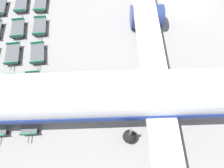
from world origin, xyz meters
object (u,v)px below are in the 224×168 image
object	(u,v)px
baggage_dolly_row_mid_b_col_c	(38,54)
baggage_dolly_row_mid_b_col_e	(30,121)
airplane	(172,93)
baggage_dolly_row_mid_b_col_b	(40,27)
baggage_dolly_row_mid_b_col_d	(32,84)
baggage_dolly_row_mid_a_col_d	(9,87)
baggage_dolly_row_near_col_a	(0,7)
baggage_dolly_row_mid_a_col_b	(18,29)
baggage_dolly_row_mid_a_col_e	(0,122)
baggage_dolly_row_mid_a_col_a	(21,4)
baggage_dolly_row_mid_a_col_c	(13,54)
baggage_dolly_row_mid_b_col_a	(41,4)

from	to	relation	value
baggage_dolly_row_mid_b_col_c	baggage_dolly_row_mid_b_col_e	bearing A→B (deg)	-2.17
airplane	baggage_dolly_row_mid_b_col_b	bearing A→B (deg)	-133.64
airplane	baggage_dolly_row_mid_b_col_d	world-z (taller)	airplane
airplane	baggage_dolly_row_mid_a_col_d	bearing A→B (deg)	-104.59
baggage_dolly_row_near_col_a	baggage_dolly_row_mid_b_col_e	size ratio (longest dim) A/B	1.00
baggage_dolly_row_mid_a_col_b	airplane	bearing A→B (deg)	51.85
baggage_dolly_row_mid_a_col_e	baggage_dolly_row_mid_b_col_d	world-z (taller)	same
baggage_dolly_row_mid_a_col_a	baggage_dolly_row_mid_a_col_c	distance (m)	8.13
airplane	baggage_dolly_row_mid_a_col_b	bearing A→B (deg)	-128.15
baggage_dolly_row_mid_a_col_d	baggage_dolly_row_mid_b_col_c	xyz separation A→B (m)	(-4.01, 2.78, 0.00)
baggage_dolly_row_mid_a_col_b	baggage_dolly_row_mid_a_col_a	bearing A→B (deg)	179.34
baggage_dolly_row_near_col_a	baggage_dolly_row_mid_a_col_e	size ratio (longest dim) A/B	1.00
baggage_dolly_row_mid_b_col_b	baggage_dolly_row_mid_a_col_a	bearing A→B (deg)	-148.45
baggage_dolly_row_mid_b_col_a	baggage_dolly_row_mid_b_col_b	xyz separation A→B (m)	(4.04, 0.07, 0.00)
baggage_dolly_row_mid_a_col_c	baggage_dolly_row_mid_b_col_e	xyz separation A→B (m)	(8.24, 2.50, 0.00)
baggage_dolly_row_mid_b_col_d	baggage_dolly_row_mid_a_col_d	bearing A→B (deg)	-88.82
baggage_dolly_row_mid_a_col_a	baggage_dolly_row_mid_b_col_d	world-z (taller)	same
baggage_dolly_row_near_col_a	baggage_dolly_row_mid_a_col_c	world-z (taller)	same
airplane	baggage_dolly_row_mid_b_col_c	bearing A→B (deg)	-122.12
baggage_dolly_row_near_col_a	baggage_dolly_row_mid_a_col_d	distance (m)	12.40
baggage_dolly_row_mid_a_col_b	baggage_dolly_row_mid_b_col_e	distance (m)	12.27
baggage_dolly_row_mid_b_col_c	baggage_dolly_row_mid_b_col_d	bearing A→B (deg)	-5.37
baggage_dolly_row_near_col_a	baggage_dolly_row_mid_b_col_b	world-z (taller)	same
baggage_dolly_row_near_col_a	baggage_dolly_row_mid_a_col_b	distance (m)	4.90
baggage_dolly_row_mid_a_col_b	baggage_dolly_row_mid_a_col_d	distance (m)	8.06
baggage_dolly_row_mid_b_col_b	baggage_dolly_row_mid_b_col_e	size ratio (longest dim) A/B	1.00
baggage_dolly_row_mid_a_col_c	baggage_dolly_row_mid_a_col_a	bearing A→B (deg)	177.92
baggage_dolly_row_mid_a_col_a	baggage_dolly_row_mid_a_col_b	size ratio (longest dim) A/B	1.00
baggage_dolly_row_mid_a_col_a	baggage_dolly_row_near_col_a	bearing A→B (deg)	-85.62
airplane	baggage_dolly_row_mid_a_col_a	world-z (taller)	airplane
baggage_dolly_row_mid_a_col_b	baggage_dolly_row_mid_b_col_e	size ratio (longest dim) A/B	0.99
baggage_dolly_row_mid_a_col_a	baggage_dolly_row_mid_b_col_e	xyz separation A→B (m)	(16.37, 2.21, 0.00)
baggage_dolly_row_mid_a_col_b	baggage_dolly_row_mid_b_col_d	size ratio (longest dim) A/B	1.00
baggage_dolly_row_mid_b_col_a	baggage_dolly_row_mid_b_col_b	distance (m)	4.04
baggage_dolly_row_mid_b_col_a	baggage_dolly_row_mid_b_col_c	size ratio (longest dim) A/B	1.01
baggage_dolly_row_mid_b_col_e	baggage_dolly_row_mid_b_col_b	bearing A→B (deg)	178.17
baggage_dolly_row_mid_b_col_a	baggage_dolly_row_mid_b_col_d	xyz separation A→B (m)	(12.12, -0.39, 0.00)
baggage_dolly_row_mid_a_col_a	baggage_dolly_row_mid_a_col_e	distance (m)	16.19
airplane	baggage_dolly_row_near_col_a	xyz separation A→B (m)	(-16.23, -18.14, -2.89)
baggage_dolly_row_mid_a_col_c	baggage_dolly_row_mid_b_col_b	xyz separation A→B (m)	(-3.89, 2.89, 0.00)
baggage_dolly_row_mid_a_col_b	baggage_dolly_row_mid_a_col_e	size ratio (longest dim) A/B	0.99
baggage_dolly_row_mid_b_col_e	baggage_dolly_row_mid_b_col_c	bearing A→B (deg)	177.83
baggage_dolly_row_mid_a_col_b	baggage_dolly_row_mid_b_col_b	world-z (taller)	same
baggage_dolly_row_mid_a_col_a	baggage_dolly_row_mid_a_col_b	xyz separation A→B (m)	(4.30, -0.05, 0.00)
airplane	baggage_dolly_row_mid_b_col_d	size ratio (longest dim) A/B	13.69
baggage_dolly_row_mid_a_col_d	airplane	bearing A→B (deg)	75.41
airplane	baggage_dolly_row_mid_b_col_d	distance (m)	14.19
baggage_dolly_row_mid_a_col_c	baggage_dolly_row_mid_b_col_a	distance (m)	8.42
airplane	baggage_dolly_row_mid_b_col_b	distance (m)	17.93
baggage_dolly_row_mid_b_col_d	baggage_dolly_row_mid_a_col_e	bearing A→B (deg)	-35.85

